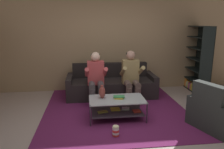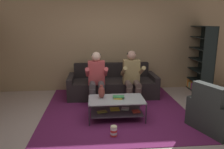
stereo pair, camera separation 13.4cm
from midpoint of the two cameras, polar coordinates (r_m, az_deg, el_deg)
The scene contains 12 objects.
ground at distance 4.02m, azimuth 3.17°, elevation -13.89°, with size 16.80×16.80×0.00m, color #B49F9A.
back_partition at distance 6.03m, azimuth -0.02°, elevation 9.70°, with size 8.40×0.12×2.90m, color tan.
couch at distance 5.59m, azimuth 0.80°, elevation -2.82°, with size 2.22×0.86×0.80m.
person_seated_left at distance 4.98m, azimuth -3.28°, elevation -0.45°, with size 0.50×0.58×1.19m.
person_seated_right at distance 5.07m, azimuth 6.00°, elevation -0.16°, with size 0.50×0.58×1.21m.
coffee_table at distance 4.30m, azimuth 2.12°, elevation -8.10°, with size 1.07×0.61×0.41m.
area_rug at distance 4.92m, azimuth 1.47°, elevation -8.52°, with size 3.00×3.33×0.01m.
vase at distance 4.25m, azimuth -1.85°, elevation -4.58°, with size 0.13×0.13×0.26m.
book_stack at distance 4.26m, azimuth 2.58°, elevation -5.94°, with size 0.23×0.18×0.05m.
bookshelf at distance 6.37m, azimuth 22.80°, elevation 2.40°, with size 0.37×0.94×1.76m.
armchair at distance 4.38m, azimuth 27.22°, elevation -9.11°, with size 1.14×1.08×0.85m.
popcorn_tub at distance 3.73m, azimuth 1.53°, elevation -14.49°, with size 0.11×0.11×0.20m.
Camera 2 is at (-0.46, -3.54, 1.85)m, focal length 35.00 mm.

